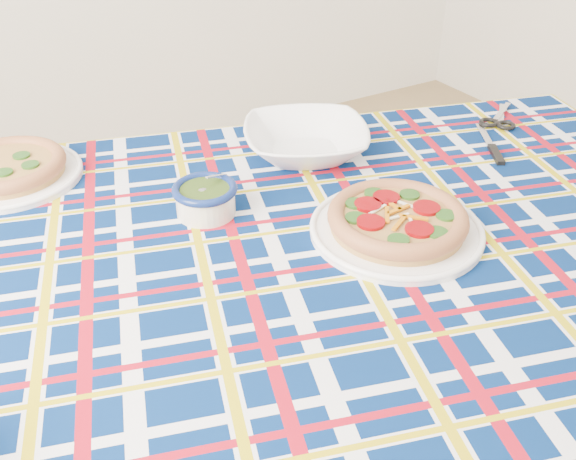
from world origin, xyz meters
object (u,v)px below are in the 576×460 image
main_focaccia_plate (397,219)px  pesto_bowl (205,197)px  dining_table (307,276)px  serving_bowl (306,141)px

main_focaccia_plate → pesto_bowl: (-0.29, 0.26, 0.01)m
dining_table → main_focaccia_plate: (0.16, -0.07, 0.12)m
pesto_bowl → serving_bowl: pesto_bowl is taller
pesto_bowl → dining_table: bearing=-56.7°
pesto_bowl → serving_bowl: size_ratio=0.45×
pesto_bowl → serving_bowl: (0.31, 0.12, -0.00)m
pesto_bowl → serving_bowl: bearing=21.1°
dining_table → serving_bowl: size_ratio=6.81×
dining_table → serving_bowl: serving_bowl is taller
serving_bowl → main_focaccia_plate: bearing=-94.3°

